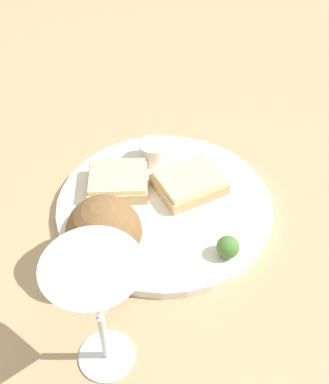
% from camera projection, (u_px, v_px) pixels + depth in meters
% --- Properties ---
extents(ground_plane, '(4.00, 4.00, 0.00)m').
position_uv_depth(ground_plane, '(164.00, 209.00, 0.70)').
color(ground_plane, tan).
extents(dinner_plate, '(0.31, 0.31, 0.01)m').
position_uv_depth(dinner_plate, '(164.00, 205.00, 0.69)').
color(dinner_plate, silver).
rests_on(dinner_plate, ground_plane).
extents(salad_bowl, '(0.11, 0.11, 0.10)m').
position_uv_depth(salad_bowl, '(105.00, 240.00, 0.58)').
color(salad_bowl, silver).
rests_on(salad_bowl, dinner_plate).
extents(sauce_ramekin, '(0.04, 0.04, 0.03)m').
position_uv_depth(sauce_ramekin, '(151.00, 151.00, 0.74)').
color(sauce_ramekin, white).
rests_on(sauce_ramekin, dinner_plate).
extents(cheese_toast_near, '(0.11, 0.10, 0.03)m').
position_uv_depth(cheese_toast_near, '(189.00, 183.00, 0.70)').
color(cheese_toast_near, tan).
rests_on(cheese_toast_near, dinner_plate).
extents(cheese_toast_far, '(0.10, 0.09, 0.03)m').
position_uv_depth(cheese_toast_far, '(118.00, 181.00, 0.70)').
color(cheese_toast_far, tan).
rests_on(cheese_toast_far, dinner_plate).
extents(wine_glass, '(0.09, 0.09, 0.17)m').
position_uv_depth(wine_glass, '(96.00, 296.00, 0.45)').
color(wine_glass, silver).
rests_on(wine_glass, ground_plane).
extents(garnish, '(0.03, 0.03, 0.03)m').
position_uv_depth(garnish, '(228.00, 247.00, 0.61)').
color(garnish, '#477533').
rests_on(garnish, dinner_plate).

